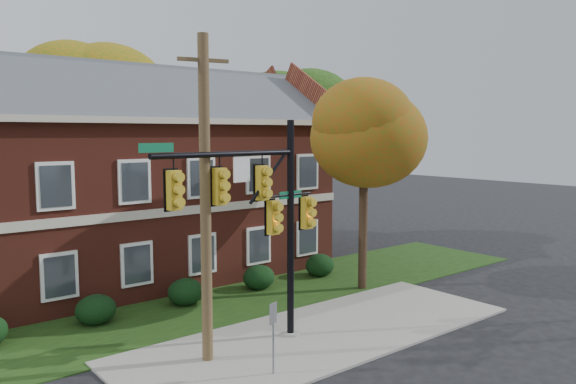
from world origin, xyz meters
TOP-DOWN VIEW (x-y plane):
  - ground at (0.00, 0.00)m, footprint 120.00×120.00m
  - sidewalk at (0.00, 1.00)m, footprint 14.00×5.00m
  - grass_strip at (0.00, 6.00)m, footprint 30.00×6.00m
  - apartment_building at (-2.00, 11.95)m, footprint 18.80×8.80m
  - hedge_left at (-5.50, 6.70)m, footprint 1.40×1.26m
  - hedge_center at (-2.00, 6.70)m, footprint 1.40×1.26m
  - hedge_right at (1.50, 6.70)m, footprint 1.40×1.26m
  - hedge_far_right at (5.00, 6.70)m, footprint 1.40×1.26m
  - tree_near_right at (5.22, 3.87)m, footprint 4.50×4.25m
  - tree_right_rear at (9.31, 12.81)m, footprint 6.30×5.95m
  - tree_far_rear at (-0.66, 19.79)m, footprint 6.84×6.46m
  - traffic_signal at (-2.26, 1.38)m, footprint 6.30×0.88m
  - utility_pole at (-4.14, 1.46)m, footprint 1.44×0.43m
  - sign_post at (-3.25, -0.51)m, footprint 0.30×0.12m

SIDE VIEW (x-z plane):
  - ground at x=0.00m, z-range 0.00..0.00m
  - grass_strip at x=0.00m, z-range 0.00..0.04m
  - sidewalk at x=0.00m, z-range 0.00..0.08m
  - hedge_left at x=-5.50m, z-range 0.00..1.05m
  - hedge_center at x=-2.00m, z-range 0.00..1.05m
  - hedge_right at x=1.50m, z-range 0.00..1.05m
  - hedge_far_right at x=5.00m, z-range 0.00..1.05m
  - sign_post at x=-3.25m, z-range 0.37..2.43m
  - traffic_signal at x=-2.26m, z-range 0.85..7.90m
  - utility_pole at x=-4.14m, z-range 0.07..9.43m
  - apartment_building at x=-2.00m, z-range 0.12..9.86m
  - tree_near_right at x=5.22m, z-range 2.38..10.96m
  - tree_right_rear at x=9.31m, z-range 2.81..13.43m
  - tree_far_rear at x=-0.66m, z-range 3.08..14.60m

